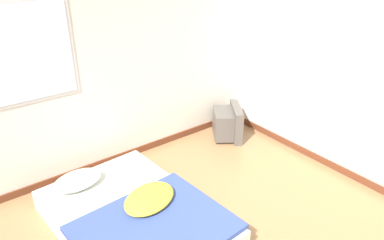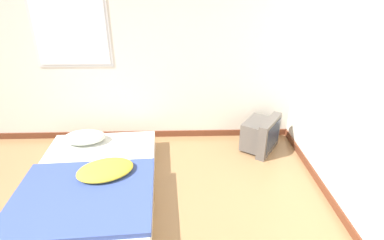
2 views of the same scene
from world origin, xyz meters
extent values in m
cube|color=silver|center=(0.00, 2.60, 1.30)|extent=(7.65, 0.06, 2.60)
cube|color=brown|center=(0.00, 2.56, 0.04)|extent=(7.65, 0.02, 0.09)
cube|color=silver|center=(-0.27, 2.56, 1.56)|extent=(0.96, 0.01, 1.02)
cube|color=white|center=(-0.27, 2.56, 1.56)|extent=(0.89, 0.01, 0.95)
cube|color=silver|center=(0.13, 1.34, 0.11)|extent=(1.40, 1.95, 0.22)
ellipsoid|color=silver|center=(-0.14, 2.05, 0.29)|extent=(0.54, 0.37, 0.14)
cube|color=#384C93|center=(0.15, 0.99, 0.24)|extent=(1.37, 1.17, 0.05)
ellipsoid|color=yellow|center=(0.29, 1.30, 0.31)|extent=(0.69, 0.59, 0.11)
cube|color=#56514C|center=(2.07, 2.22, 0.21)|extent=(0.48, 0.53, 0.37)
cube|color=#56514C|center=(2.23, 2.11, 0.23)|extent=(0.41, 0.53, 0.47)
cube|color=#283342|center=(2.27, 2.08, 0.25)|extent=(0.27, 0.39, 0.34)
camera|label=1|loc=(-1.16, -1.28, 2.61)|focal=35.00mm
camera|label=2|loc=(1.11, -1.29, 2.12)|focal=28.00mm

